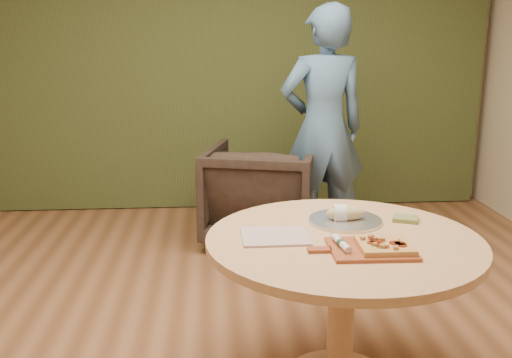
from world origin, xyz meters
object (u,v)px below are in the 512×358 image
object	(u,v)px
pedestal_table	(343,266)
bread_roll	(344,213)
cutlery_roll	(341,243)
pizza_paddle	(369,249)
serving_tray	(345,220)
person_standing	(323,129)
flatbread_pizza	(384,245)
armchair	(262,189)

from	to	relation	value
pedestal_table	bread_roll	world-z (taller)	bread_roll
cutlery_roll	bread_roll	size ratio (longest dim) A/B	1.03
pizza_paddle	serving_tray	xyz separation A→B (m)	(-0.01, 0.39, -0.00)
pizza_paddle	serving_tray	size ratio (longest dim) A/B	1.26
serving_tray	person_standing	distance (m)	1.74
flatbread_pizza	serving_tray	world-z (taller)	flatbread_pizza
bread_roll	pizza_paddle	bearing A→B (deg)	-87.16
pedestal_table	cutlery_roll	xyz separation A→B (m)	(-0.05, -0.16, 0.17)
flatbread_pizza	cutlery_roll	xyz separation A→B (m)	(-0.18, 0.03, 0.00)
pedestal_table	serving_tray	bearing A→B (deg)	75.58
person_standing	serving_tray	bearing A→B (deg)	74.47
armchair	person_standing	distance (m)	0.69
bread_roll	armchair	size ratio (longest dim) A/B	0.22
cutlery_roll	pedestal_table	bearing A→B (deg)	65.73
pedestal_table	bread_roll	size ratio (longest dim) A/B	6.47
pedestal_table	armchair	world-z (taller)	armchair
pedestal_table	armchair	xyz separation A→B (m)	(-0.20, 2.04, -0.17)
pizza_paddle	cutlery_roll	world-z (taller)	cutlery_roll
pizza_paddle	armchair	size ratio (longest dim) A/B	0.51
pizza_paddle	serving_tray	distance (m)	0.39
flatbread_pizza	armchair	world-z (taller)	armchair
pizza_paddle	armchair	world-z (taller)	armchair
pedestal_table	cutlery_roll	size ratio (longest dim) A/B	6.27
flatbread_pizza	serving_tray	xyz separation A→B (m)	(-0.07, 0.40, -0.02)
flatbread_pizza	bread_roll	xyz separation A→B (m)	(-0.08, 0.40, 0.02)
armchair	person_standing	size ratio (longest dim) A/B	0.47
flatbread_pizza	cutlery_roll	world-z (taller)	flatbread_pizza
person_standing	pizza_paddle	bearing A→B (deg)	76.04
cutlery_roll	serving_tray	world-z (taller)	cutlery_roll
pedestal_table	armchair	bearing A→B (deg)	95.58
pizza_paddle	flatbread_pizza	xyz separation A→B (m)	(0.06, -0.01, 0.02)
pizza_paddle	flatbread_pizza	distance (m)	0.07
pedestal_table	cutlery_roll	world-z (taller)	cutlery_roll
pizza_paddle	bread_roll	size ratio (longest dim) A/B	2.32
cutlery_roll	bread_roll	xyz separation A→B (m)	(0.09, 0.37, 0.01)
cutlery_roll	armchair	bearing A→B (deg)	86.66
pizza_paddle	cutlery_roll	size ratio (longest dim) A/B	2.25
flatbread_pizza	bread_roll	bearing A→B (deg)	101.89
pedestal_table	serving_tray	size ratio (longest dim) A/B	3.51
person_standing	pedestal_table	bearing A→B (deg)	73.63
pedestal_table	pizza_paddle	xyz separation A→B (m)	(0.07, -0.17, 0.15)
person_standing	armchair	bearing A→B (deg)	-21.71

